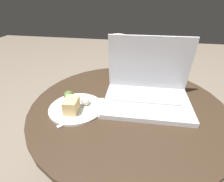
{
  "coord_description": "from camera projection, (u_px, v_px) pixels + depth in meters",
  "views": [
    {
      "loc": [
        0.04,
        -0.58,
        0.87
      ],
      "look_at": [
        -0.06,
        -0.03,
        0.55
      ],
      "focal_mm": 28.0,
      "sensor_mm": 36.0,
      "label": 1
    }
  ],
  "objects": [
    {
      "name": "ground_plane",
      "position": [
        124.0,
        178.0,
        0.94
      ],
      "size": [
        6.0,
        6.0,
        0.0
      ],
      "primitive_type": "plane",
      "color": "#726656"
    },
    {
      "name": "laptop",
      "position": [
        147.0,
        89.0,
        0.69
      ],
      "size": [
        0.34,
        0.24,
        0.25
      ],
      "color": "silver",
      "rests_on": "table"
    },
    {
      "name": "table",
      "position": [
        127.0,
        124.0,
        0.75
      ],
      "size": [
        0.76,
        0.76,
        0.48
      ],
      "color": "#9E9EA3",
      "rests_on": "ground_plane"
    },
    {
      "name": "beer_glass",
      "position": [
        118.0,
        59.0,
        0.82
      ],
      "size": [
        0.07,
        0.07,
        0.22
      ],
      "color": "gold",
      "rests_on": "table"
    },
    {
      "name": "snack_plate",
      "position": [
        75.0,
        106.0,
        0.66
      ],
      "size": [
        0.2,
        0.2,
        0.06
      ],
      "color": "white",
      "rests_on": "table"
    },
    {
      "name": "napkin",
      "position": [
        81.0,
        108.0,
        0.67
      ],
      "size": [
        0.2,
        0.16,
        0.0
      ],
      "color": "white",
      "rests_on": "table"
    },
    {
      "name": "fork",
      "position": [
        83.0,
        115.0,
        0.63
      ],
      "size": [
        0.12,
        0.15,
        0.01
      ],
      "color": "silver",
      "rests_on": "table"
    }
  ]
}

